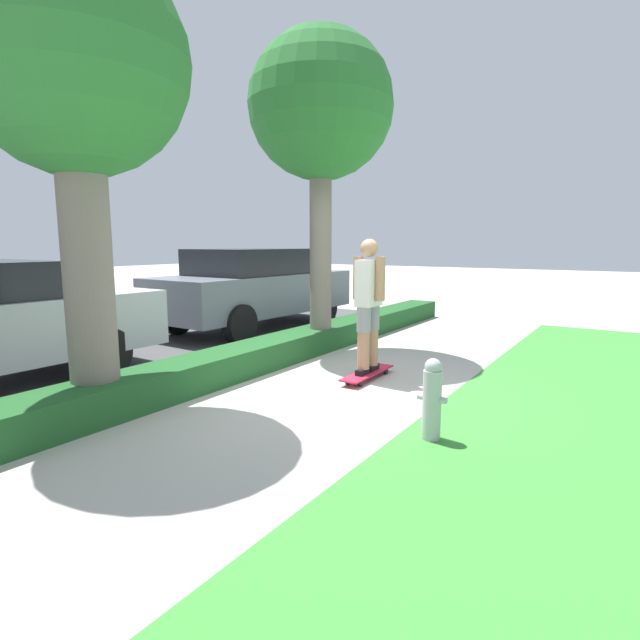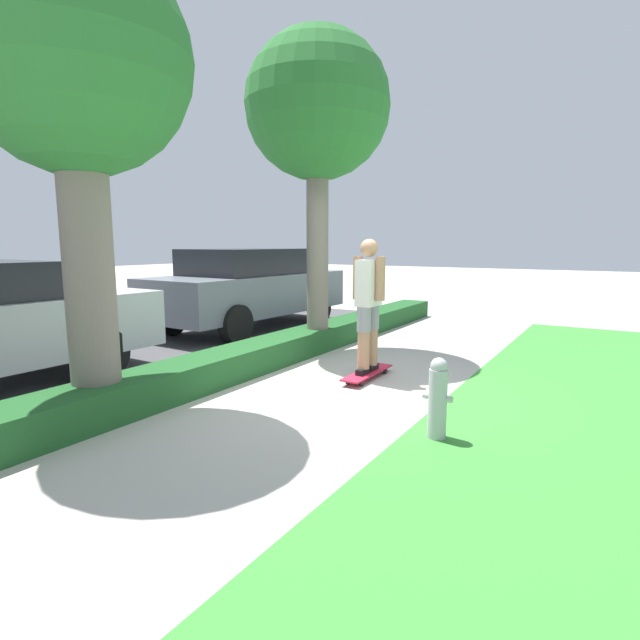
% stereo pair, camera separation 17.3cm
% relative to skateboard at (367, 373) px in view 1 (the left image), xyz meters
% --- Properties ---
extents(ground_plane, '(60.00, 60.00, 0.00)m').
position_rel_skateboard_xyz_m(ground_plane, '(-0.53, -0.10, -0.07)').
color(ground_plane, '#ADA89E').
extents(street_asphalt, '(12.35, 5.00, 0.01)m').
position_rel_skateboard_xyz_m(street_asphalt, '(-0.53, 4.10, -0.07)').
color(street_asphalt, '#474749').
rests_on(street_asphalt, ground_plane).
extents(hedge_row, '(12.35, 0.60, 0.36)m').
position_rel_skateboard_xyz_m(hedge_row, '(-0.53, 1.50, 0.10)').
color(hedge_row, '#1E5123').
rests_on(hedge_row, ground_plane).
extents(skateboard, '(1.02, 0.24, 0.09)m').
position_rel_skateboard_xyz_m(skateboard, '(0.00, 0.00, 0.00)').
color(skateboard, red).
rests_on(skateboard, ground_plane).
extents(skater_person, '(0.49, 0.42, 1.65)m').
position_rel_skateboard_xyz_m(skater_person, '(0.00, -0.00, 0.89)').
color(skater_person, black).
rests_on(skater_person, skateboard).
extents(tree_near, '(2.07, 2.07, 4.35)m').
position_rel_skateboard_xyz_m(tree_near, '(-2.63, 1.63, 3.12)').
color(tree_near, '#70665B').
rests_on(tree_near, ground_plane).
extents(tree_mid, '(2.16, 2.16, 4.78)m').
position_rel_skateboard_xyz_m(tree_mid, '(1.10, 1.42, 3.55)').
color(tree_mid, '#70665B').
rests_on(tree_mid, ground_plane).
extents(parked_car_middle, '(4.36, 1.87, 1.58)m').
position_rel_skateboard_xyz_m(parked_car_middle, '(2.12, 3.64, 0.76)').
color(parked_car_middle, slate).
rests_on(parked_car_middle, ground_plane).
extents(fire_hydrant, '(0.16, 0.26, 0.72)m').
position_rel_skateboard_xyz_m(fire_hydrant, '(-1.44, -1.37, 0.29)').
color(fire_hydrant, '#ADADB2').
rests_on(fire_hydrant, ground_plane).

